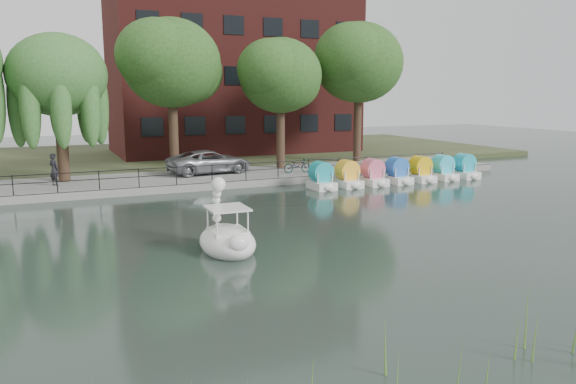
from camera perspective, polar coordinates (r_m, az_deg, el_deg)
ground_plane at (r=19.57m, az=3.46°, el=-5.72°), size 120.00×120.00×0.00m
promenade at (r=34.22m, az=-9.01°, el=1.32°), size 40.00×6.00×0.40m
kerb at (r=31.41m, az=-7.59°, el=0.58°), size 40.00×0.25×0.40m
land_strip at (r=47.77m, az=-13.43°, el=3.59°), size 60.00×22.00×0.36m
railing at (r=31.46m, az=-7.74°, el=2.33°), size 32.00×0.05×1.00m
apartment_building at (r=49.41m, az=-5.60°, el=14.68°), size 20.00×10.07×18.00m
willow_mid at (r=33.72m, az=-22.38°, el=10.89°), size 5.32×5.32×8.15m
broadleaf_center at (r=35.58m, az=-11.77°, el=12.65°), size 6.00×6.00×9.25m
broadleaf_right at (r=37.25m, az=-0.77°, el=11.69°), size 5.40×5.40×8.32m
broadleaf_far at (r=41.16m, az=7.21°, el=12.86°), size 6.30×6.30×9.71m
minivan at (r=35.00m, az=-7.97°, el=3.24°), size 3.40×6.22×1.65m
bicycle at (r=34.98m, az=0.94°, el=2.79°), size 0.79×1.78×1.00m
pedestrian at (r=32.55m, az=-22.68°, el=2.34°), size 0.81×0.86×1.98m
swan_boat at (r=19.19m, az=-6.24°, el=-4.45°), size 1.86×3.00×2.42m
pedal_boat_row at (r=34.04m, az=11.05°, el=1.90°), size 11.35×1.70×1.40m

